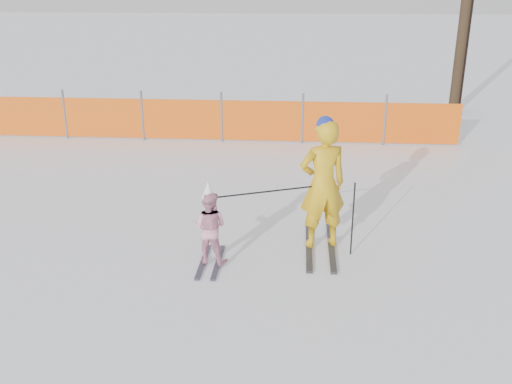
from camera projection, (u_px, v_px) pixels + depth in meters
ground at (253, 271)px, 8.04m from camera, size 120.00×120.00×0.00m
adult at (323, 184)px, 8.38m from camera, size 0.82×1.71×2.05m
child at (209, 227)px, 8.05m from camera, size 0.58×1.05×1.26m
ski_poles at (305, 204)px, 8.22m from camera, size 1.95×0.58×1.13m
safety_fence at (97, 118)px, 14.38m from camera, size 17.84×0.06×1.25m
tree_trunks at (466, 16)px, 16.54m from camera, size 0.47×0.70×5.73m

